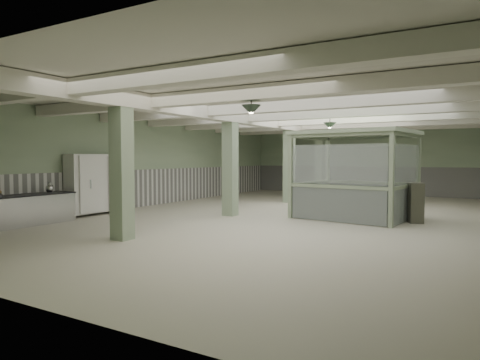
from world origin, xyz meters
The scene contains 26 objects.
floor centered at (0.00, 0.00, 0.00)m, with size 20.00×20.00×0.00m, color beige.
ceiling centered at (0.00, 0.00, 3.60)m, with size 14.00×20.00×0.02m, color beige.
wall_back centered at (0.00, 10.00, 1.80)m, with size 14.00×0.02×3.60m, color #A6BC96.
wall_front centered at (0.00, -10.00, 1.80)m, with size 14.00×0.02×3.60m, color #A6BC96.
wall_left centered at (-7.00, 0.00, 1.80)m, with size 0.02×20.00×3.60m, color #A6BC96.
wainscot_left centered at (-6.97, 0.00, 0.75)m, with size 0.05×19.90×1.50m, color silver.
wainscot_back centered at (0.00, 9.97, 0.75)m, with size 13.90×0.05×1.50m, color silver.
girder centered at (-2.50, 0.00, 3.38)m, with size 0.45×19.90×0.40m, color silver.
beam_a centered at (0.00, -7.50, 3.42)m, with size 13.90×0.35×0.32m, color silver.
beam_b centered at (0.00, -5.00, 3.42)m, with size 13.90×0.35×0.32m, color silver.
beam_c centered at (0.00, -2.50, 3.42)m, with size 13.90×0.35×0.32m, color silver.
beam_d centered at (0.00, 0.00, 3.42)m, with size 13.90×0.35×0.32m, color silver.
beam_e centered at (0.00, 2.50, 3.42)m, with size 13.90×0.35×0.32m, color silver.
beam_f centered at (0.00, 5.00, 3.42)m, with size 13.90×0.35×0.32m, color silver.
beam_g centered at (0.00, 7.50, 3.42)m, with size 13.90×0.35×0.32m, color silver.
column_a centered at (-2.50, -6.00, 1.80)m, with size 0.42×0.42×3.60m, color #8EA585.
column_b centered at (-2.50, -1.00, 1.80)m, with size 0.42×0.42×3.60m, color #8EA585.
column_c centered at (-2.50, 4.00, 1.80)m, with size 0.42×0.42×3.60m, color #8EA585.
column_d centered at (-2.50, 8.00, 1.80)m, with size 0.42×0.42×3.60m, color #8EA585.
pendant_front centered at (0.50, -5.00, 3.05)m, with size 0.44×0.44×0.22m, color #2C3A2E.
pendant_mid centered at (0.50, 0.50, 3.05)m, with size 0.44×0.44×0.22m, color #2C3A2E.
pendant_back centered at (0.50, 5.50, 3.05)m, with size 0.44×0.44×0.22m, color #2C3A2E.
pitcher_near centered at (-6.52, -5.08, 1.06)m, with size 0.22×0.25×0.32m, color #AEAEB3, non-canonical shape.
walkin_cooler centered at (-6.62, -3.18, 1.00)m, with size 0.98×2.19×2.00m.
guard_booth centered at (1.34, 0.59, 1.89)m, with size 3.87×3.40×2.85m.
filing_cabinet centered at (3.23, 0.46, 0.61)m, with size 0.39×0.56×1.22m, color #565748.
Camera 1 is at (5.11, -13.45, 1.98)m, focal length 32.00 mm.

